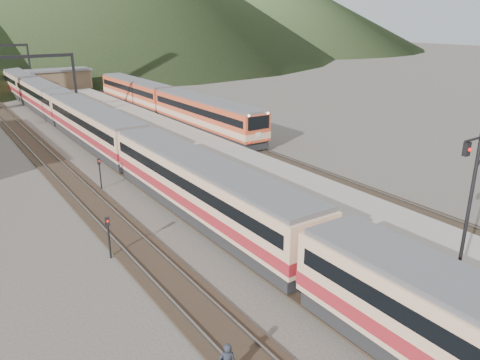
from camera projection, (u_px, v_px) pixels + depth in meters
track_main at (108, 153)px, 42.55m from camera, size 2.60×200.00×0.23m
track_far at (50, 162)px, 39.90m from camera, size 2.60×200.00×0.23m
track_second at (216, 136)px, 48.64m from camera, size 2.60×200.00×0.23m
platform at (173, 144)px, 43.81m from camera, size 8.00×100.00×1.00m
gantry_near at (31, 77)px, 50.97m from camera, size 9.55×0.25×8.00m
station_shed at (60, 79)px, 74.43m from camera, size 9.40×4.40×3.10m
main_train at (95, 126)px, 44.34m from camera, size 2.98×102.24×3.64m
second_train at (166, 103)px, 57.06m from camera, size 2.80×38.09×3.41m
signal_mast at (471, 195)px, 17.59m from camera, size 2.20×0.26×7.23m
short_signal_b at (100, 169)px, 33.41m from camera, size 0.26×0.22×2.27m
short_signal_c at (108, 232)px, 23.60m from camera, size 0.27×0.24×2.27m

